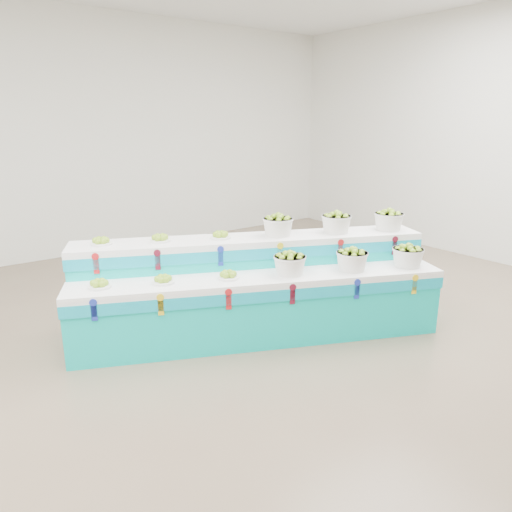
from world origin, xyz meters
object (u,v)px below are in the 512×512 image
object	(u,v)px
display_stand	(256,288)
plate_upper_mid	(160,238)
basket_upper_right	(389,220)
basket_lower_left	(290,263)

from	to	relation	value
display_stand	plate_upper_mid	world-z (taller)	plate_upper_mid
plate_upper_mid	basket_upper_right	size ratio (longest dim) A/B	0.66
plate_upper_mid	basket_upper_right	bearing A→B (deg)	-23.95
display_stand	plate_upper_mid	xyz separation A→B (m)	(-0.80, 0.62, 0.56)
display_stand	basket_upper_right	bearing A→B (deg)	8.34
basket_lower_left	plate_upper_mid	world-z (taller)	plate_upper_mid
basket_upper_right	plate_upper_mid	bearing A→B (deg)	156.05
basket_lower_left	basket_upper_right	bearing A→B (deg)	-4.19
plate_upper_mid	basket_upper_right	world-z (taller)	basket_upper_right
plate_upper_mid	basket_upper_right	xyz separation A→B (m)	(2.40, -1.07, 0.07)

